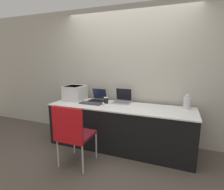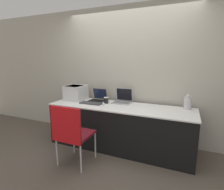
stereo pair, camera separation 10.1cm
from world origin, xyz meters
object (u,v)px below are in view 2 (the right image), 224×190
Objects in this scene: metal_pitcher at (188,103)px; chair at (71,130)px; laptop_right at (123,100)px; external_keyboard at (91,103)px; mouse at (103,104)px; coffee_cup at (106,100)px; printer at (76,92)px; laptop_left at (98,98)px.

chair is at bearing -144.48° from metal_pitcher.
external_keyboard is at bearing -149.61° from laptop_right.
laptop_right is at bearing 49.00° from mouse.
coffee_cup is at bearing -173.49° from metal_pitcher.
coffee_cup is 0.12× the size of chair.
laptop_right reaches higher than mouse.
coffee_cup is (0.71, -0.04, -0.10)m from printer.
printer reaches higher than laptop_right.
mouse is (0.72, -0.18, -0.14)m from printer.
laptop_right is 0.40m from mouse.
mouse is 0.84m from chair.
coffee_cup is 0.15m from mouse.
printer is 0.96× the size of external_keyboard.
metal_pitcher is (2.12, 0.12, -0.05)m from printer.
metal_pitcher is 1.93m from chair.
printer reaches higher than coffee_cup.
laptop_right is 0.61m from external_keyboard.
chair is at bearing -59.86° from printer.
laptop_right is 1.20m from chair.
laptop_left reaches higher than external_keyboard.
chair is (-0.41, -1.10, -0.25)m from laptop_right.
external_keyboard is 0.29m from coffee_cup.
laptop_right is at bearing 69.78° from chair.
printer is at bearing 157.51° from external_keyboard.
mouse reaches higher than external_keyboard.
coffee_cup is (0.24, -0.12, 0.01)m from laptop_left.
metal_pitcher is (1.65, 0.04, 0.06)m from laptop_left.
printer is 0.71m from coffee_cup.
mouse is 0.22× the size of metal_pitcher.
laptop_right is 1.14m from metal_pitcher.
external_keyboard is 1.67× the size of metal_pitcher.
printer is 0.49m from laptop_left.
printer is at bearing -173.16° from laptop_right.
laptop_right is 0.32m from coffee_cup.
laptop_right is 0.80× the size of external_keyboard.
chair reaches higher than external_keyboard.
coffee_cup is (-0.27, -0.16, -0.00)m from laptop_right.
coffee_cup is at bearing -27.54° from laptop_left.
mouse is at bearing -131.00° from laptop_right.
chair reaches higher than mouse.
mouse is at bearing -46.71° from laptop_left.
laptop_right is at bearing 6.84° from printer.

